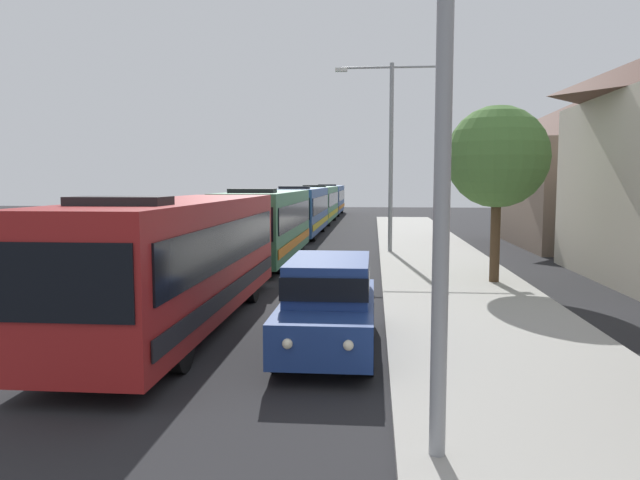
# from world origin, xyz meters

# --- Properties ---
(bus_lead) EXTENTS (2.58, 11.10, 3.21)m
(bus_lead) POSITION_xyz_m (-1.30, 11.87, 1.69)
(bus_lead) COLOR maroon
(bus_lead) RESTS_ON ground_plane
(bus_second_in_line) EXTENTS (2.58, 10.53, 3.21)m
(bus_second_in_line) POSITION_xyz_m (-1.30, 23.69, 1.69)
(bus_second_in_line) COLOR #33724C
(bus_second_in_line) RESTS_ON ground_plane
(bus_middle) EXTENTS (2.58, 11.54, 3.21)m
(bus_middle) POSITION_xyz_m (-1.30, 36.14, 1.69)
(bus_middle) COLOR #284C8C
(bus_middle) RESTS_ON ground_plane
(bus_fourth_in_line) EXTENTS (2.58, 12.18, 3.21)m
(bus_fourth_in_line) POSITION_xyz_m (-1.30, 48.25, 1.69)
(bus_fourth_in_line) COLOR #33724C
(bus_fourth_in_line) RESTS_ON ground_plane
(bus_rear) EXTENTS (2.58, 11.40, 3.21)m
(bus_rear) POSITION_xyz_m (-1.30, 60.93, 1.69)
(bus_rear) COLOR #284C8C
(bus_rear) RESTS_ON ground_plane
(white_suv) EXTENTS (1.86, 4.99, 1.90)m
(white_suv) POSITION_xyz_m (2.40, 10.20, 1.03)
(white_suv) COLOR navy
(white_suv) RESTS_ON ground_plane
(streetlamp_near) EXTENTS (5.09, 0.28, 7.65)m
(streetlamp_near) POSITION_xyz_m (4.10, 5.21, 4.83)
(streetlamp_near) COLOR gray
(streetlamp_near) RESTS_ON sidewalk
(streetlamp_mid) EXTENTS (5.30, 0.28, 8.85)m
(streetlamp_mid) POSITION_xyz_m (4.10, 26.83, 5.48)
(streetlamp_mid) COLOR gray
(streetlamp_mid) RESTS_ON sidewalk
(roadside_tree) EXTENTS (3.34, 3.34, 5.81)m
(roadside_tree) POSITION_xyz_m (7.33, 18.28, 4.27)
(roadside_tree) COLOR #4C3823
(roadside_tree) RESTS_ON sidewalk
(house_distant_gabled) EXTENTS (7.94, 9.77, 8.10)m
(house_distant_gabled) POSITION_xyz_m (14.83, 30.95, 4.13)
(house_distant_gabled) COLOR #7A6656
(house_distant_gabled) RESTS_ON ground_plane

